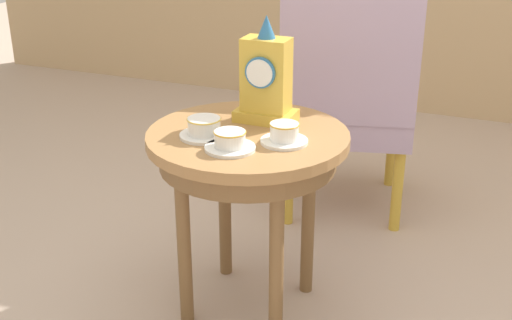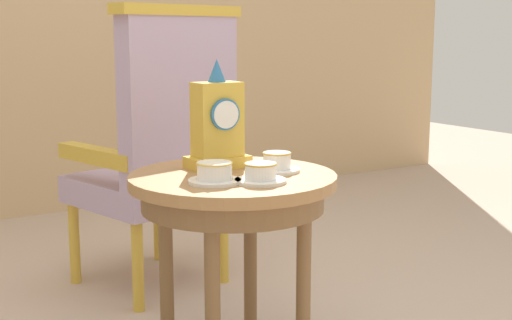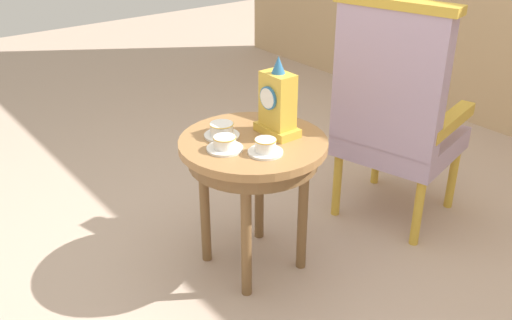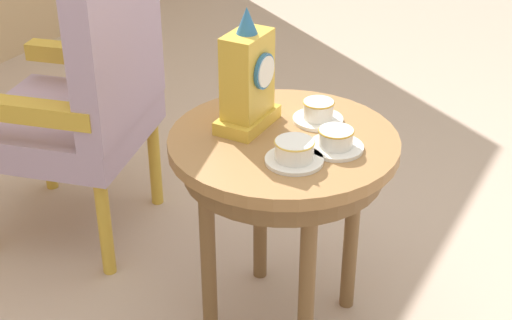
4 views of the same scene
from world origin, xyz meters
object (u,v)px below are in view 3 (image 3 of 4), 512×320
(teacup_right, at_px, (225,144))
(armchair, at_px, (395,112))
(mantel_clock, at_px, (277,104))
(teacup_center, at_px, (265,147))
(side_table, at_px, (253,157))
(teacup_left, at_px, (222,130))

(teacup_right, relative_size, armchair, 0.13)
(mantel_clock, bearing_deg, armchair, 81.29)
(teacup_right, relative_size, teacup_center, 1.05)
(side_table, height_order, armchair, armchair)
(teacup_center, relative_size, armchair, 0.12)
(teacup_right, xyz_separation_m, armchair, (0.11, 0.91, -0.05))
(side_table, xyz_separation_m, teacup_right, (0.01, -0.15, 0.11))
(side_table, xyz_separation_m, teacup_center, (0.13, -0.04, 0.11))
(teacup_left, distance_m, teacup_right, 0.13)
(teacup_center, distance_m, armchair, 0.81)
(side_table, relative_size, mantel_clock, 1.85)
(teacup_center, bearing_deg, side_table, 163.22)
(teacup_right, height_order, teacup_center, teacup_center)
(side_table, height_order, teacup_left, teacup_left)
(teacup_right, distance_m, teacup_center, 0.16)
(side_table, distance_m, mantel_clock, 0.25)
(teacup_center, xyz_separation_m, armchair, (-0.02, 0.81, -0.06))
(teacup_left, xyz_separation_m, teacup_right, (0.11, -0.06, -0.00))
(armchair, bearing_deg, teacup_right, -96.65)
(side_table, height_order, teacup_right, teacup_right)
(teacup_left, xyz_separation_m, teacup_center, (0.24, 0.04, -0.00))
(teacup_center, relative_size, mantel_clock, 0.42)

